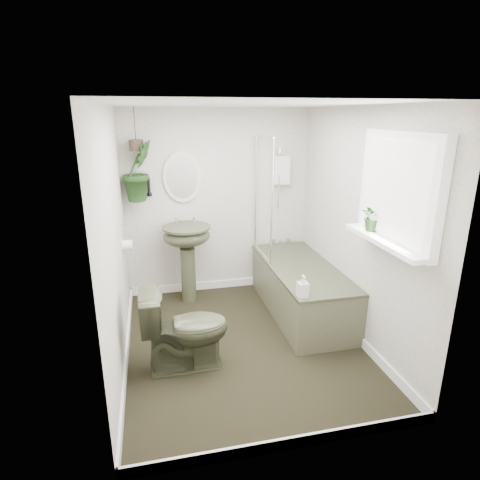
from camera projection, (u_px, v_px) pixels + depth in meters
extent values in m
cube|color=black|center=(243.00, 344.00, 4.08)|extent=(2.30, 2.80, 0.02)
cube|color=white|center=(244.00, 103.00, 3.38)|extent=(2.30, 2.80, 0.02)
cube|color=silver|center=(218.00, 203.00, 5.04)|extent=(2.30, 0.02, 2.30)
cube|color=silver|center=(297.00, 300.00, 2.41)|extent=(2.30, 0.02, 2.30)
cube|color=silver|center=(114.00, 243.00, 3.48)|extent=(0.02, 2.80, 2.30)
cube|color=silver|center=(357.00, 227.00, 3.97)|extent=(0.02, 2.80, 2.30)
cube|color=white|center=(243.00, 338.00, 4.06)|extent=(2.30, 2.80, 0.10)
cube|color=white|center=(281.00, 170.00, 5.02)|extent=(0.20, 0.10, 0.35)
ellipsoid|color=silver|center=(182.00, 177.00, 4.81)|extent=(0.46, 0.03, 0.62)
cylinder|color=black|center=(149.00, 187.00, 4.74)|extent=(0.04, 0.04, 0.22)
cylinder|color=white|center=(127.00, 245.00, 4.22)|extent=(0.11, 0.11, 0.11)
cube|color=white|center=(399.00, 190.00, 3.15)|extent=(0.08, 1.00, 0.90)
cube|color=white|center=(385.00, 241.00, 3.27)|extent=(0.18, 1.00, 0.04)
cube|color=white|center=(393.00, 190.00, 3.14)|extent=(0.01, 0.86, 0.76)
imported|color=#393C28|center=(185.00, 328.00, 3.58)|extent=(0.77, 0.45, 0.78)
imported|color=black|center=(374.00, 216.00, 3.46)|extent=(0.27, 0.25, 0.26)
imported|color=black|center=(138.00, 171.00, 4.56)|extent=(0.49, 0.47, 0.69)
imported|color=black|center=(303.00, 286.00, 3.74)|extent=(0.10, 0.10, 0.21)
cylinder|color=#382A21|center=(136.00, 145.00, 4.47)|extent=(0.16, 0.16, 0.12)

